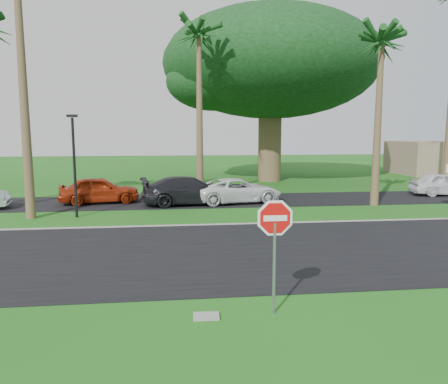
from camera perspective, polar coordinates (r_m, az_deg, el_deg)
ground at (r=12.50m, az=1.01°, el=-10.24°), size 120.00×120.00×0.00m
road at (r=14.39m, az=-0.07°, el=-7.74°), size 120.00×8.00×0.02m
parking_strip at (r=24.63m, az=-2.92°, el=-1.17°), size 120.00×5.00×0.02m
curb at (r=18.30m, az=-1.55°, el=-4.27°), size 120.00×0.12×0.06m
stop_sign_near at (r=9.26m, az=6.64°, el=-5.37°), size 1.05×0.07×2.62m
palm_center at (r=26.35m, az=-3.30°, el=19.44°), size 5.00×5.00×10.50m
palm_right_near at (r=24.59m, az=19.89°, el=17.53°), size 5.00×5.00×9.50m
canopy_tree at (r=34.98m, az=6.13°, el=16.18°), size 16.50×16.50×13.12m
streetlight_right at (r=20.77m, az=-18.98°, el=4.06°), size 0.45×0.25×4.64m
car_red at (r=24.67m, az=-15.97°, el=0.23°), size 4.49×2.45×1.45m
car_dark at (r=23.36m, az=-4.50°, el=0.15°), size 5.37×2.75×1.49m
car_minivan at (r=23.92m, az=1.84°, el=0.16°), size 5.10×3.00×1.33m
car_pickup at (r=29.83m, az=26.92°, el=0.91°), size 4.27×2.12×1.40m
utility_slab at (r=9.57m, az=-2.35°, el=-15.91°), size 0.57×0.38×0.06m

